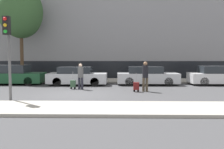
# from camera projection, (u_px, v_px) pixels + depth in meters

# --- Properties ---
(ground_plane) EXTENTS (80.00, 80.00, 0.00)m
(ground_plane) POSITION_uv_depth(u_px,v_px,m) (76.00, 95.00, 13.39)
(ground_plane) COLOR #424244
(sidewalk_near) EXTENTS (28.00, 2.50, 0.12)m
(sidewalk_near) POSITION_uv_depth(u_px,v_px,m) (61.00, 108.00, 9.65)
(sidewalk_near) COLOR #A39E93
(sidewalk_near) RESTS_ON ground_plane
(sidewalk_far) EXTENTS (28.00, 3.00, 0.12)m
(sidewalk_far) POSITION_uv_depth(u_px,v_px,m) (91.00, 80.00, 20.37)
(sidewalk_far) COLOR #A39E93
(sidewalk_far) RESTS_ON ground_plane
(building_facade) EXTENTS (28.00, 2.05, 11.94)m
(building_facade) POSITION_uv_depth(u_px,v_px,m) (94.00, 14.00, 23.11)
(building_facade) COLOR gray
(building_facade) RESTS_ON ground_plane
(parked_car_0) EXTENTS (4.41, 1.77, 1.41)m
(parked_car_0) POSITION_uv_depth(u_px,v_px,m) (13.00, 75.00, 18.18)
(parked_car_0) COLOR #194728
(parked_car_0) RESTS_ON ground_plane
(parked_car_1) EXTENTS (4.16, 1.90, 1.29)m
(parked_car_1) POSITION_uv_depth(u_px,v_px,m) (77.00, 76.00, 17.82)
(parked_car_1) COLOR #B7BABF
(parked_car_1) RESTS_ON ground_plane
(parked_car_2) EXTENTS (4.35, 1.86, 1.31)m
(parked_car_2) POSITION_uv_depth(u_px,v_px,m) (147.00, 76.00, 17.95)
(parked_car_2) COLOR #B7BABF
(parked_car_2) RESTS_ON ground_plane
(parked_car_3) EXTENTS (4.10, 1.72, 1.36)m
(parked_car_3) POSITION_uv_depth(u_px,v_px,m) (218.00, 76.00, 17.86)
(parked_car_3) COLOR silver
(parked_car_3) RESTS_ON ground_plane
(pedestrian_left) EXTENTS (0.34, 0.34, 1.60)m
(pedestrian_left) POSITION_uv_depth(u_px,v_px,m) (81.00, 75.00, 15.38)
(pedestrian_left) COLOR #23232D
(pedestrian_left) RESTS_ON ground_plane
(trolley_left) EXTENTS (0.34, 0.29, 1.09)m
(trolley_left) POSITION_uv_depth(u_px,v_px,m) (73.00, 84.00, 15.64)
(trolley_left) COLOR #335138
(trolley_left) RESTS_ON ground_plane
(pedestrian_right) EXTENTS (0.34, 0.34, 1.75)m
(pedestrian_right) POSITION_uv_depth(u_px,v_px,m) (145.00, 75.00, 14.47)
(pedestrian_right) COLOR #4C4233
(pedestrian_right) RESTS_ON ground_plane
(trolley_right) EXTENTS (0.34, 0.29, 1.09)m
(trolley_right) POSITION_uv_depth(u_px,v_px,m) (136.00, 86.00, 14.39)
(trolley_right) COLOR maroon
(trolley_right) RESTS_ON ground_plane
(traffic_light) EXTENTS (0.28, 0.47, 3.79)m
(traffic_light) POSITION_uv_depth(u_px,v_px,m) (8.00, 42.00, 10.89)
(traffic_light) COLOR #515154
(traffic_light) RESTS_ON ground_plane
(parked_bicycle) EXTENTS (1.77, 0.06, 0.96)m
(parked_bicycle) POSITION_uv_depth(u_px,v_px,m) (93.00, 75.00, 20.45)
(parked_bicycle) COLOR black
(parked_bicycle) RESTS_ON sidewalk_far
(bare_tree_near_crossing) EXTENTS (3.53, 3.53, 7.70)m
(bare_tree_near_crossing) POSITION_uv_depth(u_px,v_px,m) (21.00, 12.00, 20.23)
(bare_tree_near_crossing) COLOR #4C3826
(bare_tree_near_crossing) RESTS_ON sidewalk_far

